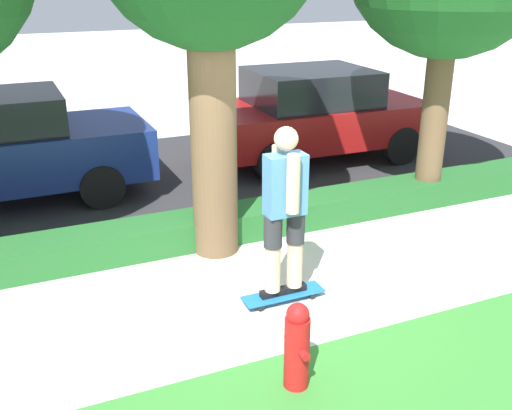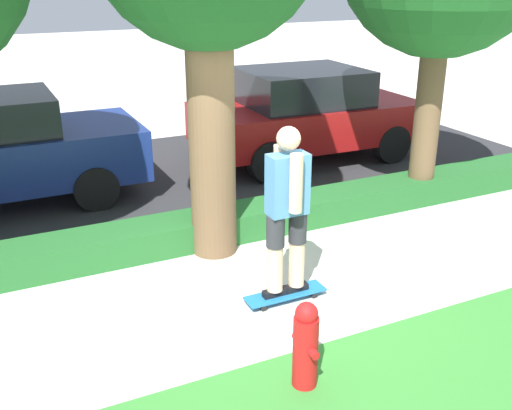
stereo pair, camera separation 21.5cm
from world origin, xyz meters
The scene contains 7 objects.
ground_plane centered at (0.00, 0.00, 0.00)m, with size 60.00×60.00×0.00m, color beige.
street_asphalt centered at (0.00, 4.20, 0.00)m, with size 13.46×5.00×0.01m.
hedge_row centered at (0.00, 1.60, 0.19)m, with size 13.46×0.60×0.37m.
skateboard centered at (-0.02, -0.14, 0.07)m, with size 0.89×0.24×0.09m.
skater_person centered at (-0.02, -0.14, 1.05)m, with size 0.51×0.46×1.80m.
parked_car_middle centered at (2.73, 4.24, 0.84)m, with size 4.03×2.08×1.63m.
fire_hydrant centered at (-0.53, -1.43, 0.40)m, with size 0.21×0.34×0.79m.
Camera 2 is at (-2.69, -4.99, 3.28)m, focal length 42.00 mm.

